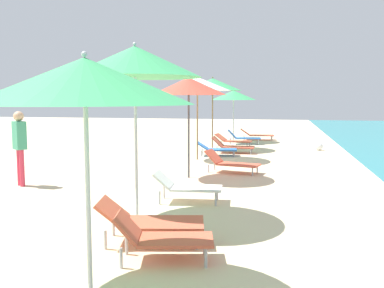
{
  "coord_description": "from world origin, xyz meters",
  "views": [
    {
      "loc": [
        2.57,
        -0.71,
        2.04
      ],
      "look_at": [
        0.98,
        6.89,
        1.2
      ],
      "focal_mm": 40.08,
      "sensor_mm": 36.0,
      "label": 1
    }
  ],
  "objects_px": {
    "umbrella_farthest": "(234,95)",
    "beach_ball": "(319,146)",
    "lounger_third_inland": "(149,220)",
    "umbrella_fifth": "(197,84)",
    "lounger_farthest_inland": "(243,137)",
    "lounger_sixth_inland": "(232,146)",
    "lounger_third_shoreside": "(187,186)",
    "lounger_second_shoreside": "(161,237)",
    "umbrella_third": "(135,62)",
    "lounger_fifth_shoreside": "(216,149)",
    "lounger_sixth_shoreside": "(233,140)",
    "lounger_fourth_shoreside": "(231,162)",
    "umbrella_sixth": "(213,84)",
    "umbrella_fourth": "(189,86)",
    "lounger_farthest_shoreside": "(257,134)",
    "umbrella_second": "(85,81)",
    "person_walking_mid": "(20,141)"
  },
  "relations": [
    {
      "from": "lounger_sixth_inland",
      "to": "beach_ball",
      "type": "relative_size",
      "value": 5.17
    },
    {
      "from": "lounger_third_inland",
      "to": "umbrella_second",
      "type": "bearing_deg",
      "value": -106.25
    },
    {
      "from": "lounger_second_shoreside",
      "to": "umbrella_fourth",
      "type": "bearing_deg",
      "value": 86.43
    },
    {
      "from": "umbrella_sixth",
      "to": "umbrella_farthest",
      "type": "bearing_deg",
      "value": 81.44
    },
    {
      "from": "umbrella_farthest",
      "to": "beach_ball",
      "type": "xyz_separation_m",
      "value": [
        3.65,
        -2.7,
        -2.01
      ]
    },
    {
      "from": "umbrella_fourth",
      "to": "person_walking_mid",
      "type": "bearing_deg",
      "value": -153.42
    },
    {
      "from": "lounger_fourth_shoreside",
      "to": "beach_ball",
      "type": "relative_size",
      "value": 5.19
    },
    {
      "from": "umbrella_fifth",
      "to": "lounger_farthest_inland",
      "type": "relative_size",
      "value": 1.86
    },
    {
      "from": "umbrella_fifth",
      "to": "lounger_sixth_inland",
      "type": "bearing_deg",
      "value": 64.45
    },
    {
      "from": "lounger_fifth_shoreside",
      "to": "lounger_sixth_inland",
      "type": "distance_m",
      "value": 0.99
    },
    {
      "from": "umbrella_third",
      "to": "lounger_sixth_inland",
      "type": "relative_size",
      "value": 1.9
    },
    {
      "from": "umbrella_third",
      "to": "umbrella_farthest",
      "type": "bearing_deg",
      "value": 89.07
    },
    {
      "from": "umbrella_third",
      "to": "umbrella_farthest",
      "type": "height_order",
      "value": "umbrella_third"
    },
    {
      "from": "lounger_fifth_shoreside",
      "to": "lounger_farthest_shoreside",
      "type": "xyz_separation_m",
      "value": [
        1.07,
        6.11,
        0.01
      ]
    },
    {
      "from": "lounger_third_shoreside",
      "to": "umbrella_farthest",
      "type": "bearing_deg",
      "value": 86.77
    },
    {
      "from": "lounger_third_shoreside",
      "to": "lounger_farthest_inland",
      "type": "xyz_separation_m",
      "value": [
        0.17,
        10.79,
        -0.0
      ]
    },
    {
      "from": "umbrella_third",
      "to": "lounger_third_inland",
      "type": "xyz_separation_m",
      "value": [
        0.6,
        -1.19,
        -2.31
      ]
    },
    {
      "from": "umbrella_third",
      "to": "umbrella_sixth",
      "type": "height_order",
      "value": "umbrella_third"
    },
    {
      "from": "lounger_third_shoreside",
      "to": "umbrella_farthest",
      "type": "relative_size",
      "value": 0.56
    },
    {
      "from": "umbrella_second",
      "to": "umbrella_farthest",
      "type": "distance_m",
      "value": 15.91
    },
    {
      "from": "umbrella_fifth",
      "to": "lounger_farthest_shoreside",
      "type": "relative_size",
      "value": 1.66
    },
    {
      "from": "lounger_second_shoreside",
      "to": "lounger_sixth_shoreside",
      "type": "bearing_deg",
      "value": 80.1
    },
    {
      "from": "beach_ball",
      "to": "umbrella_sixth",
      "type": "bearing_deg",
      "value": -173.19
    },
    {
      "from": "lounger_fifth_shoreside",
      "to": "beach_ball",
      "type": "xyz_separation_m",
      "value": [
        3.69,
        2.37,
        -0.11
      ]
    },
    {
      "from": "lounger_fifth_shoreside",
      "to": "beach_ball",
      "type": "relative_size",
      "value": 4.94
    },
    {
      "from": "lounger_third_shoreside",
      "to": "beach_ball",
      "type": "relative_size",
      "value": 4.55
    },
    {
      "from": "umbrella_third",
      "to": "umbrella_farthest",
      "type": "distance_m",
      "value": 13.11
    },
    {
      "from": "umbrella_fourth",
      "to": "beach_ball",
      "type": "bearing_deg",
      "value": 60.48
    },
    {
      "from": "lounger_third_inland",
      "to": "lounger_farthest_inland",
      "type": "relative_size",
      "value": 1.06
    },
    {
      "from": "umbrella_second",
      "to": "lounger_sixth_inland",
      "type": "distance_m",
      "value": 11.88
    },
    {
      "from": "person_walking_mid",
      "to": "lounger_farthest_shoreside",
      "type": "bearing_deg",
      "value": -163.4
    },
    {
      "from": "lounger_third_shoreside",
      "to": "beach_ball",
      "type": "bearing_deg",
      "value": 65.35
    },
    {
      "from": "umbrella_second",
      "to": "umbrella_sixth",
      "type": "distance_m",
      "value": 12.74
    },
    {
      "from": "lounger_third_inland",
      "to": "umbrella_fourth",
      "type": "distance_m",
      "value": 5.36
    },
    {
      "from": "lounger_fourth_shoreside",
      "to": "umbrella_farthest",
      "type": "bearing_deg",
      "value": 108.41
    },
    {
      "from": "umbrella_second",
      "to": "lounger_sixth_shoreside",
      "type": "bearing_deg",
      "value": 90.16
    },
    {
      "from": "lounger_sixth_inland",
      "to": "beach_ball",
      "type": "xyz_separation_m",
      "value": [
        3.23,
        1.49,
        -0.13
      ]
    },
    {
      "from": "lounger_sixth_shoreside",
      "to": "umbrella_sixth",
      "type": "bearing_deg",
      "value": -110.49
    },
    {
      "from": "umbrella_second",
      "to": "umbrella_third",
      "type": "bearing_deg",
      "value": 99.13
    },
    {
      "from": "lounger_second_shoreside",
      "to": "lounger_third_inland",
      "type": "xyz_separation_m",
      "value": [
        -0.36,
        0.64,
        0.01
      ]
    },
    {
      "from": "lounger_second_shoreside",
      "to": "umbrella_third",
      "type": "distance_m",
      "value": 3.11
    },
    {
      "from": "umbrella_farthest",
      "to": "lounger_third_inland",
      "type": "bearing_deg",
      "value": -88.46
    },
    {
      "from": "umbrella_fourth",
      "to": "lounger_farthest_inland",
      "type": "distance_m",
      "value": 8.52
    },
    {
      "from": "lounger_fourth_shoreside",
      "to": "beach_ball",
      "type": "distance_m",
      "value": 6.34
    },
    {
      "from": "umbrella_sixth",
      "to": "lounger_farthest_shoreside",
      "type": "distance_m",
      "value": 5.04
    },
    {
      "from": "umbrella_fifth",
      "to": "umbrella_farthest",
      "type": "height_order",
      "value": "umbrella_fifth"
    },
    {
      "from": "lounger_sixth_shoreside",
      "to": "lounger_fourth_shoreside",
      "type": "bearing_deg",
      "value": -74.53
    },
    {
      "from": "lounger_third_shoreside",
      "to": "lounger_farthest_inland",
      "type": "height_order",
      "value": "lounger_farthest_inland"
    },
    {
      "from": "umbrella_fifth",
      "to": "beach_ball",
      "type": "bearing_deg",
      "value": 39.52
    },
    {
      "from": "umbrella_fourth",
      "to": "beach_ball",
      "type": "relative_size",
      "value": 8.71
    }
  ]
}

